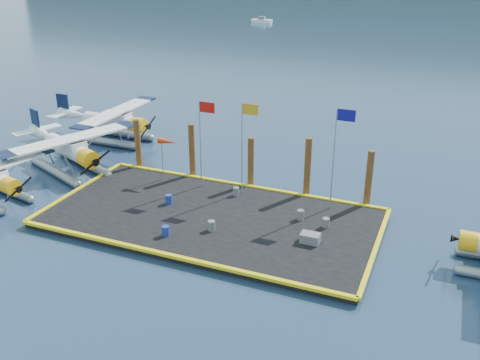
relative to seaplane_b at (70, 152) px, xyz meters
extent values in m
plane|color=#162843|center=(12.98, -3.15, -1.64)|extent=(4000.00, 4000.00, 0.00)
cube|color=black|center=(12.98, -3.15, -1.44)|extent=(20.00, 10.00, 0.40)
cylinder|color=gray|center=(-1.93, -4.76, -1.36)|extent=(5.79, 1.78, 0.56)
cylinder|color=#FFAB0E|center=(0.41, -6.32, -0.10)|extent=(1.14, 1.26, 1.09)
cube|color=black|center=(1.19, -6.49, -0.10)|extent=(0.50, 2.05, 1.05)
cube|color=black|center=(-0.57, -1.99, 0.70)|extent=(1.55, 1.12, 0.12)
cylinder|color=gray|center=(0.07, 1.30, -1.31)|extent=(6.59, 3.32, 0.67)
cylinder|color=gray|center=(-0.89, -0.95, -1.31)|extent=(6.59, 3.32, 0.67)
cylinder|color=white|center=(-0.21, 0.09, 0.19)|extent=(5.23, 3.15, 1.22)
cube|color=white|center=(0.40, -0.17, 0.58)|extent=(2.73, 2.08, 1.00)
cube|color=black|center=(0.71, -0.30, 0.80)|extent=(1.89, 1.68, 0.61)
cylinder|color=#FFAB0E|center=(2.45, -1.05, 0.19)|extent=(1.53, 1.62, 1.29)
cube|color=black|center=(3.31, -1.42, 0.19)|extent=(1.03, 2.30, 1.25)
cube|color=white|center=(0.40, -0.17, 1.13)|extent=(5.46, 9.84, 0.13)
cube|color=black|center=(2.28, 4.22, 1.13)|extent=(1.92, 1.57, 0.14)
cube|color=black|center=(-1.47, -4.56, 1.13)|extent=(1.92, 1.57, 0.14)
cube|color=black|center=(-4.91, 2.10, 1.19)|extent=(1.18, 0.60, 1.89)
cube|color=white|center=(-4.80, 2.05, 0.47)|extent=(2.40, 3.86, 0.11)
cylinder|color=gray|center=(-1.55, 8.28, -1.32)|extent=(6.72, 0.69, 0.65)
cylinder|color=gray|center=(-1.56, 5.90, -1.32)|extent=(6.72, 0.69, 0.65)
cylinder|color=white|center=(-1.34, 7.09, 0.14)|extent=(5.04, 1.22, 1.19)
cube|color=white|center=(-0.69, 7.09, 0.52)|extent=(2.39, 1.21, 0.98)
cube|color=black|center=(-0.36, 7.09, 0.74)|extent=(1.52, 1.15, 0.60)
cylinder|color=#FFAB0E|center=(1.48, 7.08, 0.14)|extent=(1.09, 1.26, 1.26)
cube|color=black|center=(2.40, 7.07, 0.14)|extent=(0.08, 2.41, 1.22)
cube|color=white|center=(-0.69, 7.09, 1.06)|extent=(1.68, 9.76, 0.13)
cube|color=black|center=(-0.66, 11.75, 1.06)|extent=(1.63, 0.98, 0.14)
cube|color=black|center=(-0.71, 2.43, 1.06)|extent=(1.63, 0.98, 0.14)
cube|color=black|center=(-6.32, 7.12, 1.12)|extent=(1.19, 0.14, 1.84)
cube|color=white|center=(-6.21, 7.12, 0.41)|extent=(1.00, 3.69, 0.11)
cylinder|color=#FFAB0E|center=(27.51, -2.49, -0.15)|extent=(0.92, 1.06, 1.05)
cube|color=black|center=(26.74, -2.50, -0.15)|extent=(0.08, 2.01, 1.02)
cylinder|color=navy|center=(9.76, -2.63, -0.94)|extent=(0.43, 0.43, 0.61)
cylinder|color=#5B5C61|center=(13.80, -4.77, -0.94)|extent=(0.43, 0.43, 0.60)
cylinder|color=#5B5C61|center=(18.20, -1.51, -0.94)|extent=(0.44, 0.44, 0.62)
cylinder|color=navy|center=(11.65, -6.35, -0.94)|extent=(0.43, 0.43, 0.60)
cylinder|color=#5B5C61|center=(19.85, -1.88, -0.95)|extent=(0.41, 0.41, 0.58)
cylinder|color=#5B5C61|center=(13.27, 0.15, -0.95)|extent=(0.41, 0.41, 0.58)
cube|color=#5B5C61|center=(19.47, -3.92, -0.98)|extent=(1.07, 0.72, 0.54)
cylinder|color=#96979E|center=(10.48, 0.65, 1.76)|extent=(0.08, 0.08, 6.00)
cube|color=#BD0F0B|center=(11.03, 0.65, 4.41)|extent=(1.10, 0.03, 0.70)
cylinder|color=#96979E|center=(13.48, 0.65, 1.86)|extent=(0.08, 0.08, 6.20)
cube|color=#C78C17|center=(14.03, 0.65, 4.61)|extent=(1.10, 0.03, 0.70)
cylinder|color=#96979E|center=(19.48, 0.65, 2.01)|extent=(0.08, 0.08, 6.50)
cube|color=navy|center=(20.03, 0.65, 4.91)|extent=(1.10, 0.03, 0.70)
cylinder|color=#96979E|center=(7.48, 0.65, 0.26)|extent=(0.07, 0.07, 3.00)
cone|color=red|center=(7.98, 0.65, 1.66)|extent=(1.40, 0.44, 0.44)
cylinder|color=#4E2B16|center=(4.48, 2.25, 0.36)|extent=(0.44, 0.44, 4.00)
cylinder|color=#4E2B16|center=(8.98, 2.25, 0.46)|extent=(0.44, 0.44, 4.20)
cylinder|color=#4E2B16|center=(13.48, 2.25, 0.26)|extent=(0.44, 0.44, 3.80)
cylinder|color=#4E2B16|center=(17.48, 2.25, 0.51)|extent=(0.44, 0.44, 4.30)
cylinder|color=#4E2B16|center=(21.48, 2.25, 0.36)|extent=(0.44, 0.44, 4.00)
camera|label=1|loc=(25.77, -29.39, 13.88)|focal=40.00mm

